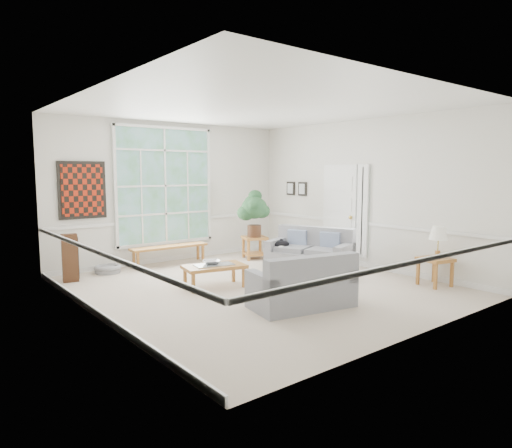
# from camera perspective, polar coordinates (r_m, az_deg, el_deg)

# --- Properties ---
(floor) EXTENTS (5.50, 6.00, 0.01)m
(floor) POSITION_cam_1_polar(r_m,az_deg,el_deg) (7.86, 0.34, -7.85)
(floor) COLOR #BDAB99
(floor) RESTS_ON ground
(ceiling) EXTENTS (5.50, 6.00, 0.02)m
(ceiling) POSITION_cam_1_polar(r_m,az_deg,el_deg) (7.68, 0.36, 14.41)
(ceiling) COLOR white
(ceiling) RESTS_ON ground
(wall_back) EXTENTS (5.50, 0.02, 3.00)m
(wall_back) POSITION_cam_1_polar(r_m,az_deg,el_deg) (10.14, -10.37, 3.90)
(wall_back) COLOR silver
(wall_back) RESTS_ON ground
(wall_front) EXTENTS (5.50, 0.02, 3.00)m
(wall_front) POSITION_cam_1_polar(r_m,az_deg,el_deg) (5.62, 19.92, 1.57)
(wall_front) COLOR silver
(wall_front) RESTS_ON ground
(wall_left) EXTENTS (0.02, 6.00, 3.00)m
(wall_left) POSITION_cam_1_polar(r_m,az_deg,el_deg) (6.28, -19.60, 2.07)
(wall_left) COLOR silver
(wall_left) RESTS_ON ground
(wall_right) EXTENTS (0.02, 6.00, 3.00)m
(wall_right) POSITION_cam_1_polar(r_m,az_deg,el_deg) (9.59, 13.28, 3.69)
(wall_right) COLOR silver
(wall_right) RESTS_ON ground
(window_back) EXTENTS (2.30, 0.08, 2.40)m
(window_back) POSITION_cam_1_polar(r_m,az_deg,el_deg) (10.00, -11.30, 4.71)
(window_back) COLOR white
(window_back) RESTS_ON wall_back
(entry_door) EXTENTS (0.08, 0.90, 2.10)m
(entry_door) POSITION_cam_1_polar(r_m,az_deg,el_deg) (9.97, 10.37, 1.27)
(entry_door) COLOR white
(entry_door) RESTS_ON floor
(door_sidelight) EXTENTS (0.08, 0.26, 1.90)m
(door_sidelight) POSITION_cam_1_polar(r_m,az_deg,el_deg) (9.56, 13.22, 1.58)
(door_sidelight) COLOR white
(door_sidelight) RESTS_ON wall_right
(wall_art) EXTENTS (0.90, 0.06, 1.10)m
(wall_art) POSITION_cam_1_polar(r_m,az_deg,el_deg) (9.32, -20.89, 3.98)
(wall_art) COLOR #5C180C
(wall_art) RESTS_ON wall_back
(wall_frame_near) EXTENTS (0.04, 0.26, 0.32)m
(wall_frame_near) POSITION_cam_1_polar(r_m,az_deg,el_deg) (10.73, 5.78, 4.39)
(wall_frame_near) COLOR black
(wall_frame_near) RESTS_ON wall_right
(wall_frame_far) EXTENTS (0.04, 0.26, 0.32)m
(wall_frame_far) POSITION_cam_1_polar(r_m,az_deg,el_deg) (11.02, 4.33, 4.46)
(wall_frame_far) COLOR black
(wall_frame_far) RESTS_ON wall_right
(loveseat_right) EXTENTS (1.34, 1.78, 0.86)m
(loveseat_right) POSITION_cam_1_polar(r_m,az_deg,el_deg) (8.95, 6.69, -3.27)
(loveseat_right) COLOR gray
(loveseat_right) RESTS_ON floor
(loveseat_front) EXTENTS (1.59, 1.04, 0.79)m
(loveseat_front) POSITION_cam_1_polar(r_m,az_deg,el_deg) (6.65, 5.72, -6.98)
(loveseat_front) COLOR gray
(loveseat_front) RESTS_ON floor
(coffee_table) EXTENTS (1.12, 0.76, 0.38)m
(coffee_table) POSITION_cam_1_polar(r_m,az_deg,el_deg) (7.79, -5.22, -6.51)
(coffee_table) COLOR #A5672B
(coffee_table) RESTS_ON floor
(pewter_bowl) EXTENTS (0.47, 0.47, 0.09)m
(pewter_bowl) POSITION_cam_1_polar(r_m,az_deg,el_deg) (7.80, -5.57, -4.74)
(pewter_bowl) COLOR #96969B
(pewter_bowl) RESTS_ON coffee_table
(window_bench) EXTENTS (1.68, 0.39, 0.39)m
(window_bench) POSITION_cam_1_polar(r_m,az_deg,el_deg) (9.84, -10.75, -3.84)
(window_bench) COLOR #A5672B
(window_bench) RESTS_ON floor
(end_table) EXTENTS (0.65, 0.65, 0.50)m
(end_table) POSITION_cam_1_polar(r_m,az_deg,el_deg) (10.26, -0.19, -2.97)
(end_table) COLOR #A5672B
(end_table) RESTS_ON floor
(houseplant) EXTENTS (0.81, 0.81, 1.06)m
(houseplant) POSITION_cam_1_polar(r_m,az_deg,el_deg) (10.10, -0.22, 1.36)
(houseplant) COLOR #244D2A
(houseplant) RESTS_ON end_table
(side_table) EXTENTS (0.57, 0.57, 0.49)m
(side_table) POSITION_cam_1_polar(r_m,az_deg,el_deg) (8.43, 21.45, -5.57)
(side_table) COLOR #A5672B
(side_table) RESTS_ON floor
(table_lamp) EXTENTS (0.44, 0.44, 0.54)m
(table_lamp) POSITION_cam_1_polar(r_m,az_deg,el_deg) (8.35, 21.81, -2.11)
(table_lamp) COLOR silver
(table_lamp) RESTS_ON side_table
(pet_bed) EXTENTS (0.53, 0.53, 0.15)m
(pet_bed) POSITION_cam_1_polar(r_m,az_deg,el_deg) (9.33, -18.05, -5.38)
(pet_bed) COLOR gray
(pet_bed) RESTS_ON floor
(floor_speaker) EXTENTS (0.30, 0.26, 0.85)m
(floor_speaker) POSITION_cam_1_polar(r_m,az_deg,el_deg) (8.77, -22.23, -3.95)
(floor_speaker) COLOR #3B2112
(floor_speaker) RESTS_ON floor
(cat) EXTENTS (0.37, 0.28, 0.16)m
(cat) POSITION_cam_1_polar(r_m,az_deg,el_deg) (9.09, 3.22, -2.50)
(cat) COLOR black
(cat) RESTS_ON loveseat_right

